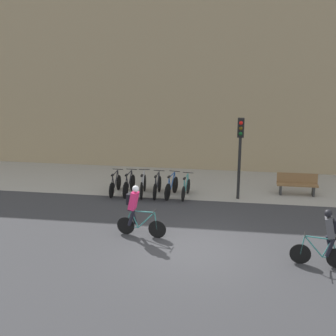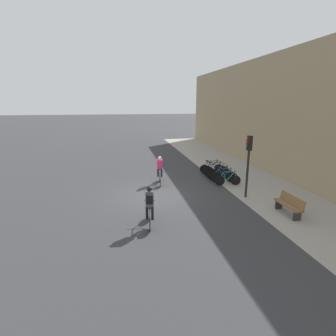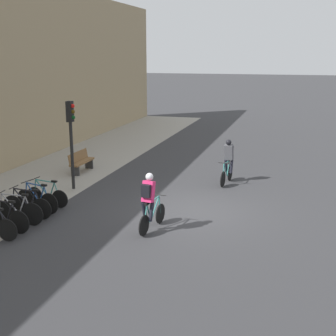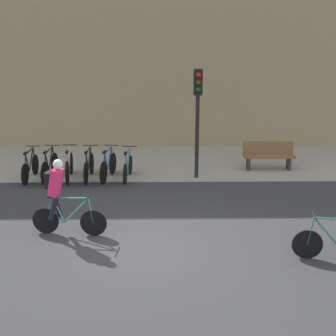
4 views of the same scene
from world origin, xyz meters
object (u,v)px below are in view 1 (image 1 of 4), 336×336
at_px(cyclist_grey, 327,236).
at_px(traffic_light_pole, 240,143).
at_px(parked_bike_1, 129,185).
at_px(bench, 297,184).
at_px(parked_bike_0, 115,185).
at_px(parked_bike_3, 157,186).
at_px(parked_bike_5, 186,188).
at_px(parked_bike_4, 171,187).
at_px(cyclist_pink, 135,209).
at_px(parked_bike_2, 143,185).

bearing_deg(cyclist_grey, traffic_light_pole, 114.54).
xyz_separation_m(parked_bike_1, bench, (6.93, 1.01, 0.06)).
bearing_deg(parked_bike_0, parked_bike_3, 0.02).
distance_m(parked_bike_1, bench, 7.00).
distance_m(cyclist_grey, parked_bike_5, 7.09).
bearing_deg(parked_bike_3, parked_bike_5, -0.03).
xyz_separation_m(parked_bike_4, traffic_light_pole, (2.72, 0.11, 1.90)).
distance_m(cyclist_pink, parked_bike_3, 4.06).
bearing_deg(parked_bike_5, cyclist_pink, -106.86).
xyz_separation_m(cyclist_grey, parked_bike_4, (-5.21, 5.36, -0.54)).
bearing_deg(parked_bike_4, bench, 11.08).
xyz_separation_m(cyclist_grey, traffic_light_pole, (-2.50, 5.47, 1.36)).
xyz_separation_m(parked_bike_1, parked_bike_2, (0.60, 0.00, 0.01)).
bearing_deg(traffic_light_pole, cyclist_pink, -128.89).
distance_m(cyclist_pink, parked_bike_4, 4.11).
bearing_deg(parked_bike_0, parked_bike_4, 0.04).
bearing_deg(parked_bike_5, traffic_light_pole, 3.09).
bearing_deg(traffic_light_pole, cyclist_grey, -65.46).
distance_m(parked_bike_0, parked_bike_2, 1.19).
height_order(cyclist_grey, parked_bike_5, cyclist_grey).
xyz_separation_m(parked_bike_2, parked_bike_4, (1.19, 0.00, -0.01)).
xyz_separation_m(parked_bike_5, bench, (4.54, 1.01, 0.09)).
height_order(parked_bike_5, bench, parked_bike_5).
bearing_deg(parked_bike_1, parked_bike_4, 0.02).
bearing_deg(parked_bike_3, parked_bike_0, -179.98).
bearing_deg(parked_bike_0, parked_bike_5, 0.00).
height_order(cyclist_pink, cyclist_grey, cyclist_grey).
height_order(cyclist_pink, parked_bike_0, cyclist_pink).
distance_m(parked_bike_2, traffic_light_pole, 4.34).
xyz_separation_m(cyclist_pink, traffic_light_pole, (3.34, 4.14, 1.36)).
relative_size(cyclist_pink, parked_bike_1, 1.01).
relative_size(parked_bike_2, traffic_light_pole, 0.53).
xyz_separation_m(parked_bike_1, parked_bike_5, (2.38, -0.00, -0.03)).
bearing_deg(cyclist_pink, parked_bike_3, 89.60).
xyz_separation_m(cyclist_pink, parked_bike_4, (0.62, 4.03, -0.54)).
distance_m(cyclist_grey, traffic_light_pole, 6.17).
relative_size(cyclist_pink, cyclist_grey, 1.00).
relative_size(parked_bike_0, traffic_light_pole, 0.51).
bearing_deg(parked_bike_2, parked_bike_5, -0.03).
relative_size(parked_bike_1, parked_bike_2, 0.98).
bearing_deg(parked_bike_0, cyclist_pink, -66.39).
xyz_separation_m(cyclist_pink, parked_bike_3, (0.03, 4.03, -0.54)).
bearing_deg(parked_bike_4, parked_bike_1, -179.98).
distance_m(parked_bike_0, parked_bike_1, 0.60).
distance_m(cyclist_pink, bench, 7.67).
height_order(parked_bike_3, traffic_light_pole, traffic_light_pole).
distance_m(parked_bike_1, parked_bike_3, 1.19).
xyz_separation_m(parked_bike_3, bench, (5.74, 1.01, 0.07)).
distance_m(parked_bike_3, traffic_light_pole, 3.82).
xyz_separation_m(parked_bike_2, parked_bike_3, (0.60, -0.00, -0.01)).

